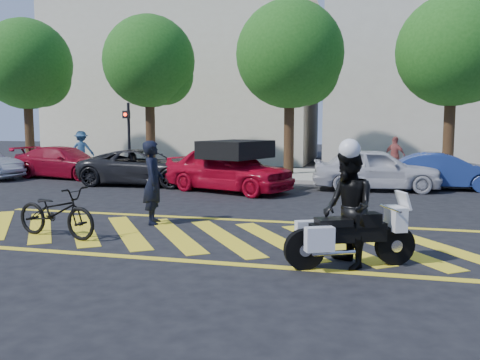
% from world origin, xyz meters
% --- Properties ---
extents(ground, '(90.00, 90.00, 0.00)m').
position_xyz_m(ground, '(0.00, 0.00, 0.00)').
color(ground, black).
rests_on(ground, ground).
extents(sidewalk, '(60.00, 5.00, 0.15)m').
position_xyz_m(sidewalk, '(0.00, 12.00, 0.07)').
color(sidewalk, '#9E998E').
rests_on(sidewalk, ground).
extents(crosswalk, '(12.33, 4.00, 0.01)m').
position_xyz_m(crosswalk, '(-0.04, 0.00, 0.00)').
color(crosswalk, yellow).
rests_on(crosswalk, ground).
extents(building_left, '(16.00, 8.00, 10.00)m').
position_xyz_m(building_left, '(-8.00, 21.00, 5.00)').
color(building_left, beige).
rests_on(building_left, ground).
extents(building_right, '(16.00, 8.00, 11.00)m').
position_xyz_m(building_right, '(9.00, 21.00, 5.50)').
color(building_right, beige).
rests_on(building_right, ground).
extents(tree_far_left, '(4.40, 4.40, 7.41)m').
position_xyz_m(tree_far_left, '(-12.87, 12.06, 5.05)').
color(tree_far_left, black).
rests_on(tree_far_left, ground).
extents(tree_left, '(4.20, 4.20, 7.26)m').
position_xyz_m(tree_left, '(-6.37, 12.06, 4.99)').
color(tree_left, black).
rests_on(tree_left, ground).
extents(tree_center, '(4.60, 4.60, 7.56)m').
position_xyz_m(tree_center, '(0.13, 12.06, 5.10)').
color(tree_center, black).
rests_on(tree_center, ground).
extents(tree_right, '(4.40, 4.40, 7.41)m').
position_xyz_m(tree_right, '(6.63, 12.06, 5.05)').
color(tree_right, black).
rests_on(tree_right, ground).
extents(signal_pole, '(0.28, 0.43, 3.20)m').
position_xyz_m(signal_pole, '(-6.50, 9.74, 1.92)').
color(signal_pole, black).
rests_on(signal_pole, ground).
extents(officer_bike, '(0.66, 0.82, 1.96)m').
position_xyz_m(officer_bike, '(-1.52, 0.99, 0.98)').
color(officer_bike, black).
rests_on(officer_bike, ground).
extents(bicycle, '(2.15, 1.11, 1.07)m').
position_xyz_m(bicycle, '(-2.90, -0.84, 0.54)').
color(bicycle, black).
rests_on(bicycle, ground).
extents(police_motorcycle, '(2.11, 1.25, 1.00)m').
position_xyz_m(police_motorcycle, '(3.08, -1.60, 0.54)').
color(police_motorcycle, black).
rests_on(police_motorcycle, ground).
extents(officer_moto, '(1.07, 1.17, 1.96)m').
position_xyz_m(officer_moto, '(3.07, -1.58, 0.98)').
color(officer_moto, black).
rests_on(officer_moto, ground).
extents(red_convertible, '(5.01, 3.37, 1.59)m').
position_xyz_m(red_convertible, '(-1.30, 6.78, 0.79)').
color(red_convertible, '#B70820').
rests_on(red_convertible, ground).
extents(parked_left, '(4.83, 2.47, 1.34)m').
position_xyz_m(parked_left, '(-9.23, 9.20, 0.67)').
color(parked_left, maroon).
rests_on(parked_left, ground).
extents(parked_mid_left, '(4.95, 2.41, 1.36)m').
position_xyz_m(parked_mid_left, '(-4.90, 7.80, 0.68)').
color(parked_mid_left, black).
rests_on(parked_mid_left, ground).
extents(parked_mid_right, '(4.55, 2.20, 1.50)m').
position_xyz_m(parked_mid_right, '(3.64, 8.35, 0.75)').
color(parked_mid_right, silver).
rests_on(parked_mid_right, ground).
extents(parked_right, '(3.96, 1.40, 1.30)m').
position_xyz_m(parked_right, '(5.98, 9.20, 0.65)').
color(parked_right, navy).
rests_on(parked_right, ground).
extents(pedestrian_left, '(1.34, 1.09, 1.80)m').
position_xyz_m(pedestrian_left, '(-10.16, 12.05, 1.05)').
color(pedestrian_left, '#2C507A').
rests_on(pedestrian_left, sidewalk).
extents(pedestrian_right, '(1.02, 0.85, 1.63)m').
position_xyz_m(pedestrian_right, '(4.48, 12.62, 0.96)').
color(pedestrian_right, '#9E4B48').
rests_on(pedestrian_right, sidewalk).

